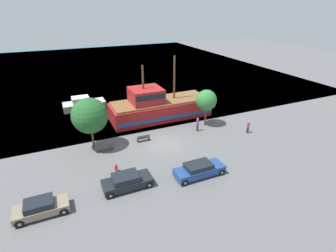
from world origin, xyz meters
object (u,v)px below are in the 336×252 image
object	(u,v)px
bench_promenade_east	(143,138)
pedestrian_walking_far	(248,127)
parked_car_curb_front	(127,181)
parked_car_curb_rear	(41,208)
bench_promenade_west	(104,148)
pedestrian_walking_near	(198,124)
fire_hydrant	(116,167)
moored_boat_dockside	(84,104)
pirate_ship	(159,107)
parked_car_curb_mid	(199,170)

from	to	relation	value
bench_promenade_east	pedestrian_walking_far	distance (m)	13.45
bench_promenade_east	pedestrian_walking_far	bearing A→B (deg)	-14.15
parked_car_curb_front	bench_promenade_east	size ratio (longest dim) A/B	2.84
parked_car_curb_rear	bench_promenade_west	distance (m)	10.20
parked_car_curb_front	pedestrian_walking_far	xyz separation A→B (m)	(17.28, 4.46, 0.14)
pedestrian_walking_near	pedestrian_walking_far	bearing A→B (deg)	-29.11
fire_hydrant	moored_boat_dockside	bearing A→B (deg)	91.44
moored_boat_dockside	pedestrian_walking_near	xyz separation A→B (m)	(12.41, -14.39, 0.19)
fire_hydrant	bench_promenade_east	bearing A→B (deg)	46.46
pirate_ship	parked_car_curb_front	world-z (taller)	pirate_ship
bench_promenade_east	bench_promenade_west	size ratio (longest dim) A/B	0.84
parked_car_curb_front	bench_promenade_east	world-z (taller)	parked_car_curb_front
bench_promenade_west	pedestrian_walking_near	distance (m)	12.20
parked_car_curb_rear	moored_boat_dockside	bearing A→B (deg)	74.27
moored_boat_dockside	pedestrian_walking_near	bearing A→B (deg)	-49.22
moored_boat_dockside	parked_car_curb_front	size ratio (longest dim) A/B	1.43
fire_hydrant	pedestrian_walking_near	xyz separation A→B (m)	(11.94, 4.61, 0.52)
moored_boat_dockside	bench_promenade_east	size ratio (longest dim) A/B	4.07
moored_boat_dockside	fire_hydrant	bearing A→B (deg)	-88.56
parked_car_curb_rear	bench_promenade_east	xyz separation A→B (m)	(11.33, 8.23, -0.25)
pedestrian_walking_near	pedestrian_walking_far	distance (m)	6.45
pedestrian_walking_far	parked_car_curb_mid	bearing A→B (deg)	-152.01
parked_car_curb_front	fire_hydrant	world-z (taller)	parked_car_curb_front
pedestrian_walking_near	bench_promenade_east	bearing A→B (deg)	178.82
bench_promenade_east	pedestrian_walking_near	bearing A→B (deg)	-1.18
parked_car_curb_front	parked_car_curb_rear	xyz separation A→B (m)	(-7.09, -0.49, -0.02)
pirate_ship	fire_hydrant	bearing A→B (deg)	-130.22
parked_car_curb_mid	fire_hydrant	world-z (taller)	parked_car_curb_mid
parked_car_curb_front	pedestrian_walking_near	xyz separation A→B (m)	(11.65, 7.59, 0.23)
bench_promenade_east	parked_car_curb_front	bearing A→B (deg)	-118.69
pirate_ship	fire_hydrant	distance (m)	14.17
pirate_ship	bench_promenade_east	world-z (taller)	pirate_ship
parked_car_curb_front	fire_hydrant	size ratio (longest dim) A/B	5.83
parked_car_curb_rear	parked_car_curb_front	bearing A→B (deg)	3.93
pirate_ship	fire_hydrant	xyz separation A→B (m)	(-9.11, -10.78, -1.28)
parked_car_curb_rear	pedestrian_walking_near	distance (m)	20.41
bench_promenade_west	parked_car_curb_mid	bearing A→B (deg)	-48.66
moored_boat_dockside	bench_promenade_east	distance (m)	15.10
pirate_ship	parked_car_curb_rear	world-z (taller)	pirate_ship
bench_promenade_west	pedestrian_walking_far	bearing A→B (deg)	-9.13
moored_boat_dockside	parked_car_curb_rear	size ratio (longest dim) A/B	1.57
pirate_ship	pedestrian_walking_far	size ratio (longest dim) A/B	9.44
pirate_ship	parked_car_curb_front	size ratio (longest dim) A/B	3.51
moored_boat_dockside	parked_car_curb_rear	distance (m)	23.35
bench_promenade_east	bench_promenade_west	xyz separation A→B (m)	(-4.77, -0.42, 0.01)
pirate_ship	pedestrian_walking_near	bearing A→B (deg)	-65.40
bench_promenade_east	parked_car_curb_mid	bearing A→B (deg)	-73.47
bench_promenade_west	parked_car_curb_front	bearing A→B (deg)	-85.81
parked_car_curb_mid	bench_promenade_east	distance (m)	9.21
moored_boat_dockside	pedestrian_walking_near	distance (m)	19.01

